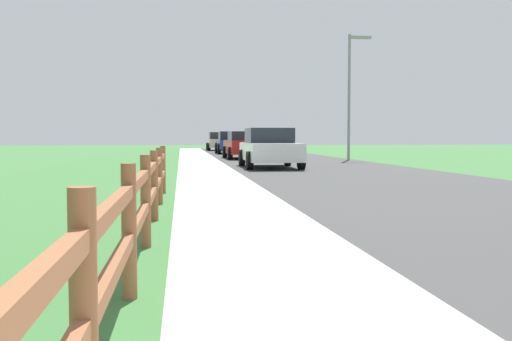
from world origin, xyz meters
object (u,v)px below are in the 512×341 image
(parked_car_blue, at_px, (230,142))
(parked_car_red, at_px, (245,145))
(parked_suv_white, at_px, (270,148))
(street_lamp, at_px, (351,86))
(parked_car_beige, at_px, (219,141))

(parked_car_blue, bearing_deg, parked_car_red, -90.19)
(parked_suv_white, xyz_separation_m, street_lamp, (5.11, 6.62, 2.99))
(parked_car_red, xyz_separation_m, street_lamp, (5.08, -2.82, 3.00))
(parked_car_blue, xyz_separation_m, street_lamp, (5.05, -12.73, 2.97))
(parked_suv_white, distance_m, parked_car_beige, 28.73)
(street_lamp, bearing_deg, parked_suv_white, -127.67)
(parked_car_blue, height_order, parked_car_beige, parked_car_beige)
(parked_car_red, bearing_deg, street_lamp, -28.99)
(parked_car_blue, height_order, street_lamp, street_lamp)
(parked_suv_white, bearing_deg, street_lamp, 52.33)
(street_lamp, bearing_deg, parked_car_red, 151.01)
(parked_car_red, distance_m, parked_car_beige, 19.30)
(parked_car_beige, relative_size, street_lamp, 0.70)
(parked_car_red, relative_size, parked_car_beige, 1.08)
(parked_car_red, relative_size, parked_car_blue, 0.96)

